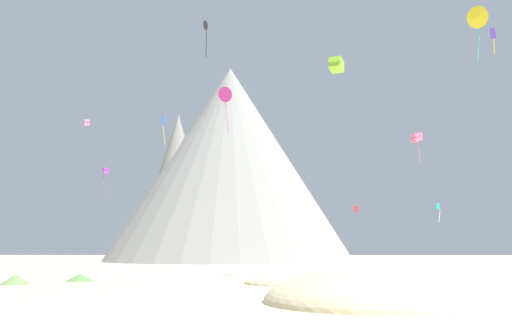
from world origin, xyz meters
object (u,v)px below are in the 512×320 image
object	(u,v)px
kite_red_low	(356,209)
kite_magenta_mid	(225,95)
kite_indigo_mid	(493,36)
rock_massif	(220,171)
kite_yellow_high	(477,18)
kite_rainbow_mid	(417,138)
kite_blue_mid	(164,125)
kite_teal_low	(438,209)
bush_far_right	(80,277)
bush_ridge_crest	(16,279)
kite_black_high	(205,26)
kite_lime_mid	(336,65)
bush_near_left	(383,284)
kite_pink_mid	(87,123)
kite_violet_mid	(106,171)

from	to	relation	value
kite_red_low	kite_magenta_mid	bearing A→B (deg)	-58.25
kite_red_low	kite_indigo_mid	distance (m)	37.76
rock_massif	kite_yellow_high	bearing A→B (deg)	-64.20
kite_yellow_high	kite_indigo_mid	bearing A→B (deg)	-46.52
kite_rainbow_mid	kite_indigo_mid	xyz separation A→B (m)	(6.58, -7.17, 9.38)
kite_blue_mid	kite_indigo_mid	bearing A→B (deg)	-47.17
kite_magenta_mid	kite_teal_low	size ratio (longest dim) A/B	2.54
bush_far_right	bush_ridge_crest	distance (m)	6.41
kite_black_high	kite_lime_mid	bearing A→B (deg)	68.12
bush_far_right	bush_ridge_crest	size ratio (longest dim) A/B	1.07
kite_red_low	bush_near_left	bearing A→B (deg)	-3.49
kite_pink_mid	kite_teal_low	size ratio (longest dim) A/B	0.39
kite_magenta_mid	kite_red_low	bearing A→B (deg)	-124.26
bush_far_right	kite_magenta_mid	size ratio (longest dim) A/B	0.41
kite_lime_mid	kite_blue_mid	bearing A→B (deg)	152.99
kite_pink_mid	kite_indigo_mid	bearing A→B (deg)	-142.81
bush_near_left	kite_violet_mid	distance (m)	49.20
kite_red_low	kite_indigo_mid	size ratio (longest dim) A/B	0.35
bush_near_left	kite_pink_mid	xyz separation A→B (m)	(-39.07, 43.18, 22.96)
kite_rainbow_mid	kite_lime_mid	world-z (taller)	kite_lime_mid
kite_rainbow_mid	kite_teal_low	distance (m)	15.27
kite_yellow_high	kite_violet_mid	bearing A→B (deg)	-155.13
kite_blue_mid	kite_violet_mid	bearing A→B (deg)	-130.63
kite_yellow_high	kite_magenta_mid	distance (m)	34.59
kite_violet_mid	kite_black_high	world-z (taller)	kite_black_high
kite_pink_mid	kite_teal_low	bearing A→B (deg)	-125.51
rock_massif	kite_black_high	world-z (taller)	rock_massif
rock_massif	kite_pink_mid	distance (m)	50.40
bush_far_right	kite_rainbow_mid	bearing A→B (deg)	15.85
bush_far_right	kite_indigo_mid	world-z (taller)	kite_indigo_mid
kite_pink_mid	kite_black_high	world-z (taller)	kite_black_high
bush_far_right	kite_pink_mid	size ratio (longest dim) A/B	2.67
bush_near_left	kite_violet_mid	world-z (taller)	kite_violet_mid
bush_ridge_crest	kite_red_low	world-z (taller)	kite_red_low
kite_lime_mid	bush_ridge_crest	bearing A→B (deg)	-136.81
bush_far_right	kite_black_high	size ratio (longest dim) A/B	0.52
rock_massif	kite_lime_mid	bearing A→B (deg)	-75.47
kite_magenta_mid	kite_black_high	bearing A→B (deg)	76.21
bush_ridge_crest	kite_pink_mid	size ratio (longest dim) A/B	2.50
bush_near_left	kite_indigo_mid	distance (m)	30.48
kite_lime_mid	bush_near_left	bearing A→B (deg)	-58.60
kite_magenta_mid	kite_pink_mid	bearing A→B (deg)	0.86
bush_far_right	kite_black_high	distance (m)	40.39
bush_ridge_crest	kite_lime_mid	size ratio (longest dim) A/B	1.36
bush_near_left	kite_indigo_mid	bearing A→B (deg)	37.20
kite_violet_mid	kite_black_high	distance (m)	25.07
kite_pink_mid	kite_black_high	bearing A→B (deg)	-145.87
bush_ridge_crest	bush_near_left	size ratio (longest dim) A/B	1.34
kite_lime_mid	kite_teal_low	bearing A→B (deg)	71.87
rock_massif	bush_far_right	bearing A→B (deg)	-93.78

